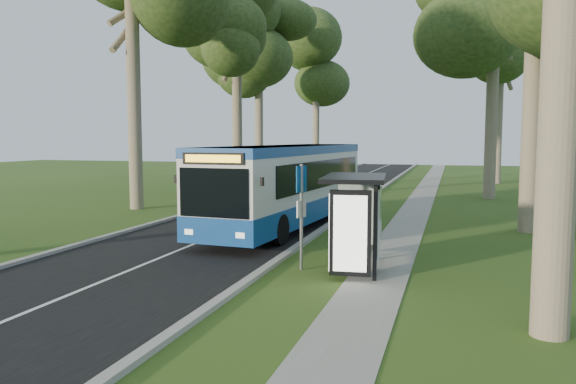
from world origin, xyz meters
name	(u,v)px	position (x,y,z in m)	size (l,w,h in m)	color
ground	(294,251)	(0.00, 0.00, 0.00)	(120.00, 120.00, 0.00)	#2F4F18
road	(281,209)	(-3.50, 10.00, 0.01)	(7.00, 100.00, 0.02)	black
kerb_east	(350,210)	(0.00, 10.00, 0.06)	(0.25, 100.00, 0.12)	#9E9B93
kerb_west	(217,205)	(-7.00, 10.00, 0.06)	(0.25, 100.00, 0.12)	#9E9B93
centre_line	(281,208)	(-3.50, 10.00, 0.02)	(0.12, 100.00, 0.01)	white
footpath	(413,214)	(3.00, 10.00, 0.01)	(1.50, 100.00, 0.02)	gray
bus	(288,185)	(-1.53, 4.56, 1.69)	(3.58, 12.45, 3.26)	silver
bus_stop_sign	(301,205)	(0.88, -2.34, 1.76)	(0.20, 0.38, 2.86)	gray
bus_shelter	(357,206)	(2.38, -2.26, 1.79)	(1.88, 3.10, 2.54)	black
litter_bin	(360,221)	(1.54, 3.46, 0.53)	(0.59, 0.59, 1.04)	black
car_white	(264,176)	(-8.83, 22.87, 0.69)	(1.64, 4.07, 1.39)	silver
car_silver	(283,172)	(-8.63, 27.18, 0.75)	(1.59, 4.57, 1.50)	#B4B8BD
tree_west_c	(236,32)	(-9.00, 18.00, 10.42)	(5.20, 5.20, 14.06)	#7A6B56
tree_west_d	(259,43)	(-11.00, 28.00, 11.40)	(5.20, 5.20, 15.40)	#7A6B56
tree_west_e	(316,69)	(-8.50, 38.00, 10.32)	(5.20, 5.20, 13.92)	#7A6B56
tree_east_d	(501,48)	(8.00, 30.00, 10.42)	(5.20, 5.20, 14.06)	#7A6B56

